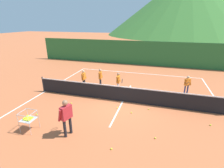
{
  "coord_description": "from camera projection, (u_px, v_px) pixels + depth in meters",
  "views": [
    {
      "loc": [
        1.89,
        -8.79,
        4.53
      ],
      "look_at": [
        -0.74,
        0.23,
        0.96
      ],
      "focal_mm": 26.59,
      "sensor_mm": 36.0,
      "label": 1
    }
  ],
  "objects": [
    {
      "name": "line_sideline_west",
      "position": [
        45.0,
        91.0,
        11.43
      ],
      "size": [
        0.08,
        12.0,
        0.01
      ],
      "primitive_type": "cube",
      "color": "white",
      "rests_on": "ground"
    },
    {
      "name": "tennis_ball_1",
      "position": [
        149.0,
        109.0,
        9.06
      ],
      "size": [
        0.07,
        0.07,
        0.07
      ],
      "primitive_type": "sphere",
      "color": "yellow",
      "rests_on": "ground"
    },
    {
      "name": "tennis_ball_4",
      "position": [
        210.0,
        125.0,
        7.67
      ],
      "size": [
        0.07,
        0.07,
        0.07
      ],
      "primitive_type": "sphere",
      "color": "yellow",
      "rests_on": "ground"
    },
    {
      "name": "student_3",
      "position": [
        187.0,
        83.0,
        10.8
      ],
      "size": [
        0.49,
        0.64,
        1.24
      ],
      "color": "navy",
      "rests_on": "ground"
    },
    {
      "name": "tennis_ball_8",
      "position": [
        155.0,
        138.0,
        6.82
      ],
      "size": [
        0.07,
        0.07,
        0.07
      ],
      "primitive_type": "sphere",
      "color": "yellow",
      "rests_on": "ground"
    },
    {
      "name": "windscreen_fence",
      "position": [
        142.0,
        53.0,
        17.87
      ],
      "size": [
        24.1,
        0.08,
        2.59
      ],
      "primitive_type": "cube",
      "color": "#286B33",
      "rests_on": "ground"
    },
    {
      "name": "instructor",
      "position": [
        66.0,
        115.0,
        6.73
      ],
      "size": [
        0.44,
        0.81,
        1.63
      ],
      "color": "black",
      "rests_on": "ground"
    },
    {
      "name": "ground_plane",
      "position": [
        123.0,
        101.0,
        9.99
      ],
      "size": [
        120.0,
        120.0,
        0.0
      ],
      "primitive_type": "plane",
      "color": "#BC6038"
    },
    {
      "name": "line_baseline_far",
      "position": [
        137.0,
        73.0,
        15.43
      ],
      "size": [
        10.95,
        0.08,
        0.01
      ],
      "primitive_type": "cube",
      "color": "white",
      "rests_on": "ground"
    },
    {
      "name": "tennis_ball_6",
      "position": [
        111.0,
        149.0,
        6.24
      ],
      "size": [
        0.07,
        0.07,
        0.07
      ],
      "primitive_type": "sphere",
      "color": "yellow",
      "rests_on": "ground"
    },
    {
      "name": "tennis_ball_0",
      "position": [
        131.0,
        113.0,
        8.7
      ],
      "size": [
        0.07,
        0.07,
        0.07
      ],
      "primitive_type": "sphere",
      "color": "yellow",
      "rests_on": "ground"
    },
    {
      "name": "ball_cart",
      "position": [
        28.0,
        118.0,
        7.18
      ],
      "size": [
        0.58,
        0.58,
        0.9
      ],
      "color": "#B7B7BC",
      "rests_on": "ground"
    },
    {
      "name": "tennis_ball_5",
      "position": [
        71.0,
        103.0,
        9.7
      ],
      "size": [
        0.07,
        0.07,
        0.07
      ],
      "primitive_type": "sphere",
      "color": "yellow",
      "rests_on": "ground"
    },
    {
      "name": "line_service_center",
      "position": [
        123.0,
        101.0,
        9.99
      ],
      "size": [
        0.08,
        5.44,
        0.01
      ],
      "primitive_type": "cube",
      "color": "white",
      "rests_on": "ground"
    },
    {
      "name": "tennis_ball_3",
      "position": [
        37.0,
        114.0,
        8.54
      ],
      "size": [
        0.07,
        0.07,
        0.07
      ],
      "primitive_type": "sphere",
      "color": "yellow",
      "rests_on": "ground"
    },
    {
      "name": "tennis_net",
      "position": [
        123.0,
        94.0,
        9.82
      ],
      "size": [
        11.21,
        0.08,
        1.05
      ],
      "color": "#333338",
      "rests_on": "ground"
    },
    {
      "name": "student_2",
      "position": [
        118.0,
        80.0,
        11.14
      ],
      "size": [
        0.44,
        0.63,
        1.34
      ],
      "color": "silver",
      "rests_on": "ground"
    },
    {
      "name": "hill_0",
      "position": [
        186.0,
        4.0,
        55.71
      ],
      "size": [
        52.79,
        52.79,
        19.91
      ],
      "primitive_type": "cone",
      "color": "#38702D",
      "rests_on": "ground"
    },
    {
      "name": "student_1",
      "position": [
        100.0,
        76.0,
        11.9
      ],
      "size": [
        0.3,
        0.57,
        1.37
      ],
      "color": "black",
      "rests_on": "ground"
    },
    {
      "name": "tennis_ball_2",
      "position": [
        117.0,
        108.0,
        9.2
      ],
      "size": [
        0.07,
        0.07,
        0.07
      ],
      "primitive_type": "sphere",
      "color": "yellow",
      "rests_on": "ground"
    },
    {
      "name": "student_0",
      "position": [
        84.0,
        77.0,
        11.8
      ],
      "size": [
        0.23,
        0.53,
        1.31
      ],
      "color": "black",
      "rests_on": "ground"
    }
  ]
}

